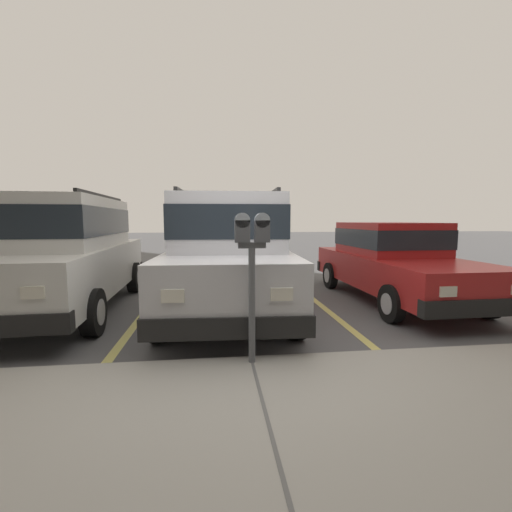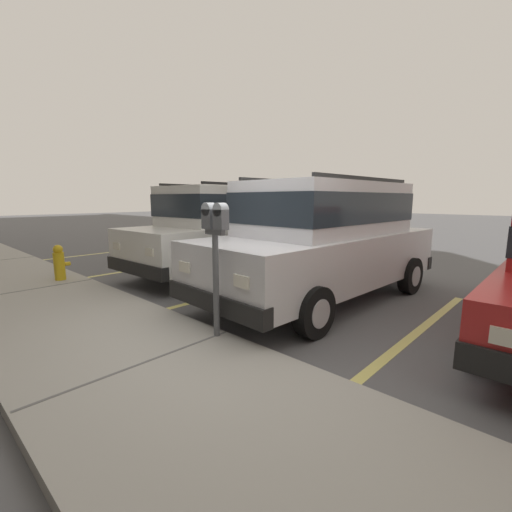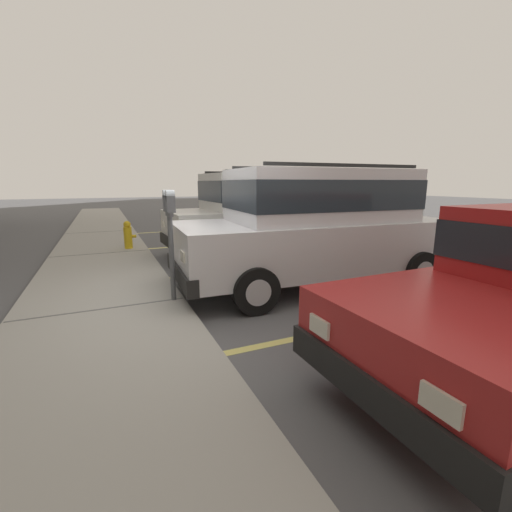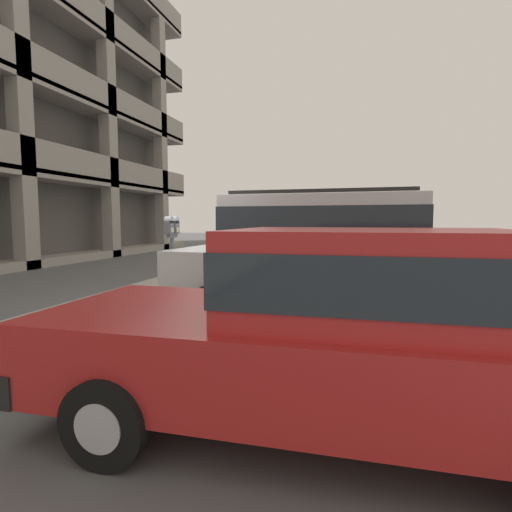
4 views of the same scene
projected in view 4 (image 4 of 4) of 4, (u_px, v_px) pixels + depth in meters
ground_plane at (193, 318)px, 6.77m from camera, size 80.00×80.00×0.10m
sidewalk at (125, 307)px, 7.09m from camera, size 40.00×2.20×0.12m
parking_stall_lines at (290, 301)px, 7.94m from camera, size 12.88×4.80×0.01m
silver_suv at (322, 253)px, 6.24m from camera, size 2.17×4.86×2.03m
red_sedan at (344, 326)px, 2.98m from camera, size 1.89×4.50×1.54m
dark_hatchback at (350, 243)px, 8.92m from camera, size 2.15×4.85×2.03m
parking_meter_near at (172, 240)px, 6.73m from camera, size 0.35×0.12×1.55m
fire_hydrant at (236, 261)px, 11.15m from camera, size 0.30×0.30×0.70m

